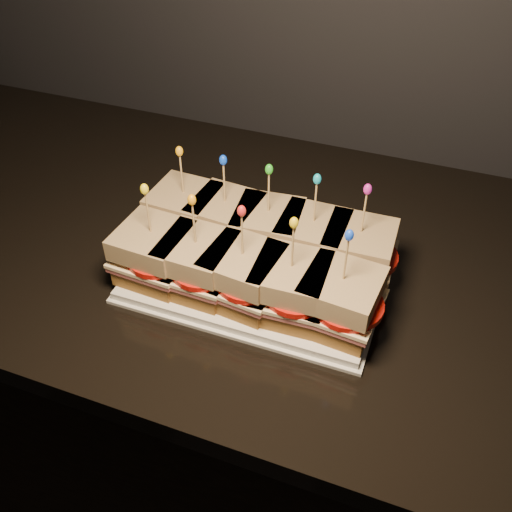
% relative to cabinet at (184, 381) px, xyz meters
% --- Properties ---
extents(cabinet, '(2.22, 0.71, 0.88)m').
position_rel_cabinet_xyz_m(cabinet, '(0.00, 0.00, 0.00)').
color(cabinet, black).
rests_on(cabinet, ground).
extents(granite_slab, '(2.26, 0.75, 0.04)m').
position_rel_cabinet_xyz_m(granite_slab, '(0.00, 0.00, 0.46)').
color(granite_slab, black).
rests_on(granite_slab, cabinet).
extents(platter, '(0.38, 0.24, 0.02)m').
position_rel_cabinet_xyz_m(platter, '(0.22, -0.09, 0.49)').
color(platter, white).
rests_on(platter, granite_slab).
extents(platter_rim, '(0.40, 0.25, 0.01)m').
position_rel_cabinet_xyz_m(platter_rim, '(0.22, -0.09, 0.48)').
color(platter_rim, white).
rests_on(platter_rim, granite_slab).
extents(sandwich_0_bread_bot, '(0.10, 0.10, 0.03)m').
position_rel_cabinet_xyz_m(sandwich_0_bread_bot, '(0.07, -0.04, 0.51)').
color(sandwich_0_bread_bot, brown).
rests_on(sandwich_0_bread_bot, platter).
extents(sandwich_0_ham, '(0.11, 0.11, 0.01)m').
position_rel_cabinet_xyz_m(sandwich_0_ham, '(0.07, -0.04, 0.53)').
color(sandwich_0_ham, '#B94F50').
rests_on(sandwich_0_ham, sandwich_0_bread_bot).
extents(sandwich_0_cheese, '(0.12, 0.11, 0.01)m').
position_rel_cabinet_xyz_m(sandwich_0_cheese, '(0.07, -0.04, 0.53)').
color(sandwich_0_cheese, '#FEE5AB').
rests_on(sandwich_0_cheese, sandwich_0_ham).
extents(sandwich_0_tomato, '(0.10, 0.10, 0.01)m').
position_rel_cabinet_xyz_m(sandwich_0_tomato, '(0.08, -0.04, 0.54)').
color(sandwich_0_tomato, red).
rests_on(sandwich_0_tomato, sandwich_0_cheese).
extents(sandwich_0_bread_top, '(0.11, 0.11, 0.03)m').
position_rel_cabinet_xyz_m(sandwich_0_bread_top, '(0.07, -0.04, 0.56)').
color(sandwich_0_bread_top, '#5A3110').
rests_on(sandwich_0_bread_top, sandwich_0_tomato).
extents(sandwich_0_pick, '(0.00, 0.00, 0.09)m').
position_rel_cabinet_xyz_m(sandwich_0_pick, '(0.07, -0.04, 0.61)').
color(sandwich_0_pick, tan).
rests_on(sandwich_0_pick, sandwich_0_bread_top).
extents(sandwich_0_frill, '(0.01, 0.01, 0.02)m').
position_rel_cabinet_xyz_m(sandwich_0_frill, '(0.07, -0.04, 0.65)').
color(sandwich_0_frill, orange).
rests_on(sandwich_0_frill, sandwich_0_pick).
extents(sandwich_1_bread_bot, '(0.11, 0.11, 0.03)m').
position_rel_cabinet_xyz_m(sandwich_1_bread_bot, '(0.14, -0.04, 0.51)').
color(sandwich_1_bread_bot, brown).
rests_on(sandwich_1_bread_bot, platter).
extents(sandwich_1_ham, '(0.12, 0.11, 0.01)m').
position_rel_cabinet_xyz_m(sandwich_1_ham, '(0.14, -0.04, 0.53)').
color(sandwich_1_ham, '#B94F50').
rests_on(sandwich_1_ham, sandwich_1_bread_bot).
extents(sandwich_1_cheese, '(0.12, 0.12, 0.01)m').
position_rel_cabinet_xyz_m(sandwich_1_cheese, '(0.14, -0.04, 0.53)').
color(sandwich_1_cheese, '#FEE5AB').
rests_on(sandwich_1_cheese, sandwich_1_ham).
extents(sandwich_1_tomato, '(0.10, 0.10, 0.01)m').
position_rel_cabinet_xyz_m(sandwich_1_tomato, '(0.16, -0.04, 0.54)').
color(sandwich_1_tomato, red).
rests_on(sandwich_1_tomato, sandwich_1_cheese).
extents(sandwich_1_bread_top, '(0.11, 0.11, 0.03)m').
position_rel_cabinet_xyz_m(sandwich_1_bread_top, '(0.14, -0.04, 0.56)').
color(sandwich_1_bread_top, '#5A3110').
rests_on(sandwich_1_bread_top, sandwich_1_tomato).
extents(sandwich_1_pick, '(0.00, 0.00, 0.09)m').
position_rel_cabinet_xyz_m(sandwich_1_pick, '(0.14, -0.04, 0.61)').
color(sandwich_1_pick, tan).
rests_on(sandwich_1_pick, sandwich_1_bread_top).
extents(sandwich_1_frill, '(0.01, 0.01, 0.02)m').
position_rel_cabinet_xyz_m(sandwich_1_frill, '(0.14, -0.04, 0.65)').
color(sandwich_1_frill, blue).
rests_on(sandwich_1_frill, sandwich_1_pick).
extents(sandwich_2_bread_bot, '(0.11, 0.11, 0.03)m').
position_rel_cabinet_xyz_m(sandwich_2_bread_bot, '(0.22, -0.04, 0.51)').
color(sandwich_2_bread_bot, brown).
rests_on(sandwich_2_bread_bot, platter).
extents(sandwich_2_ham, '(0.12, 0.12, 0.01)m').
position_rel_cabinet_xyz_m(sandwich_2_ham, '(0.22, -0.04, 0.53)').
color(sandwich_2_ham, '#B94F50').
rests_on(sandwich_2_ham, sandwich_2_bread_bot).
extents(sandwich_2_cheese, '(0.12, 0.12, 0.01)m').
position_rel_cabinet_xyz_m(sandwich_2_cheese, '(0.22, -0.04, 0.53)').
color(sandwich_2_cheese, '#FEE5AB').
rests_on(sandwich_2_cheese, sandwich_2_ham).
extents(sandwich_2_tomato, '(0.10, 0.10, 0.01)m').
position_rel_cabinet_xyz_m(sandwich_2_tomato, '(0.23, -0.04, 0.54)').
color(sandwich_2_tomato, red).
rests_on(sandwich_2_tomato, sandwich_2_cheese).
extents(sandwich_2_bread_top, '(0.11, 0.11, 0.03)m').
position_rel_cabinet_xyz_m(sandwich_2_bread_top, '(0.22, -0.04, 0.56)').
color(sandwich_2_bread_top, '#5A3110').
rests_on(sandwich_2_bread_top, sandwich_2_tomato).
extents(sandwich_2_pick, '(0.00, 0.00, 0.09)m').
position_rel_cabinet_xyz_m(sandwich_2_pick, '(0.22, -0.04, 0.61)').
color(sandwich_2_pick, tan).
rests_on(sandwich_2_pick, sandwich_2_bread_top).
extents(sandwich_2_frill, '(0.01, 0.01, 0.02)m').
position_rel_cabinet_xyz_m(sandwich_2_frill, '(0.22, -0.04, 0.65)').
color(sandwich_2_frill, green).
rests_on(sandwich_2_frill, sandwich_2_pick).
extents(sandwich_3_bread_bot, '(0.10, 0.10, 0.03)m').
position_rel_cabinet_xyz_m(sandwich_3_bread_bot, '(0.29, -0.04, 0.51)').
color(sandwich_3_bread_bot, brown).
rests_on(sandwich_3_bread_bot, platter).
extents(sandwich_3_ham, '(0.11, 0.11, 0.01)m').
position_rel_cabinet_xyz_m(sandwich_3_ham, '(0.29, -0.04, 0.53)').
color(sandwich_3_ham, '#B94F50').
rests_on(sandwich_3_ham, sandwich_3_bread_bot).
extents(sandwich_3_cheese, '(0.11, 0.11, 0.01)m').
position_rel_cabinet_xyz_m(sandwich_3_cheese, '(0.29, -0.04, 0.53)').
color(sandwich_3_cheese, '#FEE5AB').
rests_on(sandwich_3_cheese, sandwich_3_ham).
extents(sandwich_3_tomato, '(0.10, 0.10, 0.01)m').
position_rel_cabinet_xyz_m(sandwich_3_tomato, '(0.30, -0.04, 0.54)').
color(sandwich_3_tomato, red).
rests_on(sandwich_3_tomato, sandwich_3_cheese).
extents(sandwich_3_bread_top, '(0.10, 0.10, 0.03)m').
position_rel_cabinet_xyz_m(sandwich_3_bread_top, '(0.29, -0.04, 0.56)').
color(sandwich_3_bread_top, '#5A3110').
rests_on(sandwich_3_bread_top, sandwich_3_tomato).
extents(sandwich_3_pick, '(0.00, 0.00, 0.09)m').
position_rel_cabinet_xyz_m(sandwich_3_pick, '(0.29, -0.04, 0.61)').
color(sandwich_3_pick, tan).
rests_on(sandwich_3_pick, sandwich_3_bread_top).
extents(sandwich_3_frill, '(0.01, 0.01, 0.02)m').
position_rel_cabinet_xyz_m(sandwich_3_frill, '(0.29, -0.04, 0.65)').
color(sandwich_3_frill, '#129DB5').
rests_on(sandwich_3_frill, sandwich_3_pick).
extents(sandwich_4_bread_bot, '(0.10, 0.10, 0.03)m').
position_rel_cabinet_xyz_m(sandwich_4_bread_bot, '(0.36, -0.04, 0.51)').
color(sandwich_4_bread_bot, brown).
rests_on(sandwich_4_bread_bot, platter).
extents(sandwich_4_ham, '(0.11, 0.11, 0.01)m').
position_rel_cabinet_xyz_m(sandwich_4_ham, '(0.36, -0.04, 0.53)').
color(sandwich_4_ham, '#B94F50').
rests_on(sandwich_4_ham, sandwich_4_bread_bot).
extents(sandwich_4_cheese, '(0.11, 0.11, 0.01)m').
position_rel_cabinet_xyz_m(sandwich_4_cheese, '(0.36, -0.04, 0.53)').
color(sandwich_4_cheese, '#FEE5AB').
rests_on(sandwich_4_cheese, sandwich_4_ham).
extents(sandwich_4_tomato, '(0.10, 0.10, 0.01)m').
position_rel_cabinet_xyz_m(sandwich_4_tomato, '(0.37, -0.04, 0.54)').
color(sandwich_4_tomato, red).
rests_on(sandwich_4_tomato, sandwich_4_cheese).
extents(sandwich_4_bread_top, '(0.10, 0.10, 0.03)m').
position_rel_cabinet_xyz_m(sandwich_4_bread_top, '(0.36, -0.04, 0.56)').
color(sandwich_4_bread_top, '#5A3110').
rests_on(sandwich_4_bread_top, sandwich_4_tomato).
extents(sandwich_4_pick, '(0.00, 0.00, 0.09)m').
position_rel_cabinet_xyz_m(sandwich_4_pick, '(0.36, -0.04, 0.61)').
color(sandwich_4_pick, tan).
rests_on(sandwich_4_pick, sandwich_4_bread_top).
extents(sandwich_4_frill, '(0.01, 0.01, 0.02)m').
position_rel_cabinet_xyz_m(sandwich_4_frill, '(0.36, -0.04, 0.65)').
color(sandwich_4_frill, '#C51F98').
rests_on(sandwich_4_frill, sandwich_4_pick).
extents(sandwich_5_bread_bot, '(0.11, 0.11, 0.03)m').
position_rel_cabinet_xyz_m(sandwich_5_bread_bot, '(0.07, -0.15, 0.51)').
color(sandwich_5_bread_bot, brown).
rests_on(sandwich_5_bread_bot, platter).
extents(sandwich_5_ham, '(0.12, 0.11, 0.01)m').
position_rel_cabinet_xyz_m(sandwich_5_ham, '(0.07, -0.15, 0.53)').
color(sandwich_5_ham, '#B94F50').
rests_on(sandwich_5_ham, sandwich_5_bread_bot).
extents(sandwich_5_cheese, '(0.12, 0.11, 0.01)m').
position_rel_cabinet_xyz_m(sandwich_5_cheese, '(0.07, -0.15, 0.53)').
color(sandwich_5_cheese, '#FEE5AB').
rests_on(sandwich_5_cheese, sandwich_5_ham).
extents(sandwich_5_tomato, '(0.10, 0.10, 0.01)m').
position_rel_cabinet_xyz_m(sandwich_5_tomato, '(0.08, -0.15, 0.54)').
color(sandwich_5_tomato, red).
rests_on(sandwich_5_tomato, sandwich_5_cheese).
extents(sandwich_5_bread_top, '(0.11, 0.11, 0.03)m').
position_rel_cabinet_xyz_m(sandwich_5_bread_top, '(0.07, -0.15, 0.56)').
color(sandwich_5_bread_top, '#5A3110').
rests_on(sandwich_5_bread_top, sandwich_5_tomato).
extents(sandwich_5_pick, '(0.00, 0.00, 0.09)m').
position_rel_cabinet_xyz_m(sandwich_5_pick, '(0.07, -0.15, 0.61)').
color(sandwich_5_pick, tan).
rests_on(sandwich_5_pick, sandwich_5_bread_top).
extents(sandwich_5_frill, '(0.01, 0.01, 0.02)m').
position_rel_cabinet_xyz_m(sandwich_5_frill, '(0.07, -0.15, 0.65)').
color(sandwich_5_frill, yellow).
rests_on(sandwich_5_frill, sandwich_5_pick).
extents(sandwich_6_bread_bot, '(0.10, 0.10, 0.03)m').
position_rel_cabinet_xyz_m(sandwich_6_bread_bot, '(0.14, -0.15, 0.51)').
color(sandwich_6_bread_bot, brown).
rests_on(sandwich_6_bread_bot, platter).
extents(sandwich_6_ham, '(0.11, 0.11, 0.01)m').
position_rel_cabinet_xyz_m(sandwich_6_ham, '(0.14, -0.15, 0.53)').
color(sandwich_6_ham, '#B94F50').
rests_on(sandwich_6_ham, sandwich_6_bread_bot).
extents(sandwich_6_cheese, '(0.11, 0.11, 0.01)m').
position_rel_cabinet_xyz_m(sandwich_6_cheese, '(0.14, -0.15, 0.53)').
color(sandwich_6_cheese, '#FEE5AB').
rests_on(sandwich_6_cheese, sandwich_6_ham).
extents(sandwich_6_tomato, '(0.10, 0.10, 0.01)m').
position_rel_cabinet_xyz_m(sandwich_6_tomato, '(0.16, -0.15, 0.54)').
color(sandwich_6_tomato, red).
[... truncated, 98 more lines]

